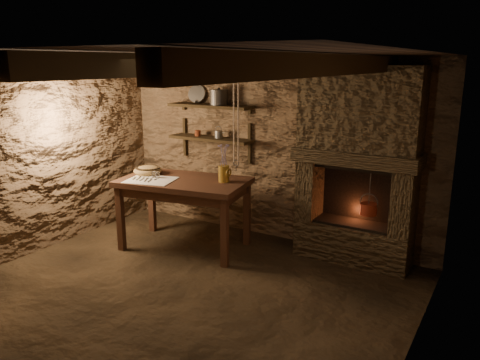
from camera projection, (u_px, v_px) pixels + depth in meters
The scene contains 24 objects.
floor at pixel (179, 294), 4.84m from camera, with size 4.50×4.50×0.00m, color black.
back_wall at pixel (270, 150), 6.21m from camera, with size 4.50×0.04×2.40m, color #4F3725.
left_wall at pixel (30, 158), 5.68m from camera, with size 0.04×4.00×2.40m, color #4F3725.
right_wall at pixel (417, 221), 3.42m from camera, with size 0.04×4.00×2.40m, color #4F3725.
ceiling at pixel (171, 54), 4.25m from camera, with size 4.50×4.00×0.04m, color black.
beam_far_left at pixel (62, 64), 5.03m from camera, with size 0.14×3.95×0.16m, color black.
beam_mid_left at pixel (131, 64), 4.53m from camera, with size 0.14×3.95×0.16m, color black.
beam_mid_right at pixel (216, 65), 4.02m from camera, with size 0.14×3.95×0.16m, color black.
beam_far_right at pixel (326, 65), 3.52m from camera, with size 0.14×3.95×0.16m, color black.
shelf_lower at pixel (211, 139), 6.48m from camera, with size 1.25×0.30×0.04m, color black.
shelf_upper at pixel (210, 106), 6.37m from camera, with size 1.25×0.30×0.04m, color black.
hearth at pixel (357, 161), 5.38m from camera, with size 1.43×0.51×2.30m.
work_table at pixel (185, 211), 5.96m from camera, with size 1.72×1.17×0.90m.
linen_cloth at pixel (151, 180), 5.81m from camera, with size 0.58×0.46×0.01m, color white.
pewter_cutlery_row at pixel (150, 180), 5.79m from camera, with size 0.48×0.19×0.01m, color gray, non-canonical shape.
drinking_glasses at pixel (158, 175), 5.88m from camera, with size 0.19×0.06×0.07m, color silver, non-canonical shape.
stoneware_jug at pixel (224, 166), 5.68m from camera, with size 0.17×0.17×0.47m.
wooden_bowl at pixel (148, 171), 6.13m from camera, with size 0.37×0.37×0.13m, color olive.
iron_stockpot at pixel (219, 98), 6.27m from camera, with size 0.25×0.25×0.19m, color #2F2C2A.
tin_pan at pixel (197, 94), 6.56m from camera, with size 0.26×0.26×0.03m, color gray.
small_kettle at pixel (219, 134), 6.39m from camera, with size 0.15×0.11×0.16m, color gray, non-canonical shape.
rusty_tin at pixel (198, 133), 6.57m from camera, with size 0.08×0.08×0.08m, color #4E1E0F.
red_pot at pixel (369, 208), 5.38m from camera, with size 0.21×0.19×0.54m.
hanging_ropes at pixel (236, 111), 5.25m from camera, with size 0.08×0.08×1.20m, color beige, non-canonical shape.
Camera 1 is at (2.82, -3.44, 2.33)m, focal length 35.00 mm.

